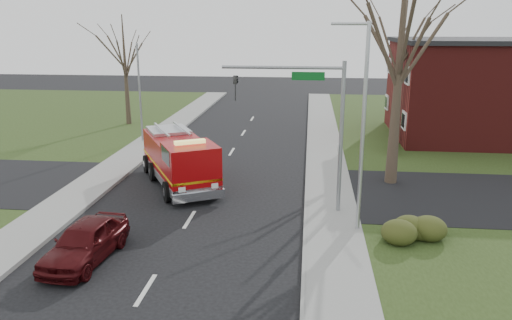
# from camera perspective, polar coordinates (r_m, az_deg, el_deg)

# --- Properties ---
(ground) EXTENTS (120.00, 120.00, 0.00)m
(ground) POSITION_cam_1_polar(r_m,az_deg,el_deg) (22.19, -7.61, -6.78)
(ground) COLOR black
(ground) RESTS_ON ground
(sidewalk_right) EXTENTS (2.40, 80.00, 0.15)m
(sidewalk_right) POSITION_cam_1_polar(r_m,az_deg,el_deg) (21.60, 8.71, -7.25)
(sidewalk_right) COLOR gray
(sidewalk_right) RESTS_ON ground
(sidewalk_left) EXTENTS (2.40, 80.00, 0.15)m
(sidewalk_left) POSITION_cam_1_polar(r_m,az_deg,el_deg) (24.35, -22.02, -5.59)
(sidewalk_left) COLOR gray
(sidewalk_left) RESTS_ON ground
(brick_building) EXTENTS (15.40, 10.40, 7.25)m
(brick_building) POSITION_cam_1_polar(r_m,az_deg,el_deg) (40.67, 26.35, 7.22)
(brick_building) COLOR maroon
(brick_building) RESTS_ON ground
(health_center_sign) EXTENTS (0.12, 2.00, 1.40)m
(health_center_sign) POSITION_cam_1_polar(r_m,az_deg,el_deg) (33.71, 15.26, 2.09)
(health_center_sign) COLOR #511316
(health_center_sign) RESTS_ON ground
(hedge_corner) EXTENTS (2.80, 2.00, 0.90)m
(hedge_corner) POSITION_cam_1_polar(r_m,az_deg,el_deg) (20.82, 16.65, -7.13)
(hedge_corner) COLOR #373F17
(hedge_corner) RESTS_ON lawn_right
(bare_tree_near) EXTENTS (6.00, 6.00, 12.00)m
(bare_tree_near) POSITION_cam_1_polar(r_m,az_deg,el_deg) (26.32, 16.23, 12.82)
(bare_tree_near) COLOR #34271F
(bare_tree_near) RESTS_ON ground
(bare_tree_far) EXTENTS (5.25, 5.25, 10.50)m
(bare_tree_far) POSITION_cam_1_polar(r_m,az_deg,el_deg) (35.47, 16.10, 11.84)
(bare_tree_far) COLOR #34271F
(bare_tree_far) RESTS_ON ground
(bare_tree_left) EXTENTS (4.50, 4.50, 9.00)m
(bare_tree_left) POSITION_cam_1_polar(r_m,az_deg,el_deg) (42.77, -14.79, 11.20)
(bare_tree_left) COLOR #34271F
(bare_tree_left) RESTS_ON ground
(traffic_signal_mast) EXTENTS (5.29, 0.18, 6.80)m
(traffic_signal_mast) POSITION_cam_1_polar(r_m,az_deg,el_deg) (21.73, 6.43, 5.72)
(traffic_signal_mast) COLOR gray
(traffic_signal_mast) RESTS_ON ground
(streetlight_pole) EXTENTS (1.48, 0.16, 8.40)m
(streetlight_pole) POSITION_cam_1_polar(r_m,az_deg,el_deg) (19.90, 12.00, 4.12)
(streetlight_pole) COLOR #B7BABF
(streetlight_pole) RESTS_ON ground
(utility_pole_far) EXTENTS (0.14, 0.14, 7.00)m
(utility_pole_far) POSITION_cam_1_polar(r_m,az_deg,el_deg) (36.27, -13.13, 7.35)
(utility_pole_far) COLOR gray
(utility_pole_far) RESTS_ON ground
(fire_engine) EXTENTS (5.61, 7.54, 2.92)m
(fire_engine) POSITION_cam_1_polar(r_m,az_deg,el_deg) (26.55, -8.72, -0.08)
(fire_engine) COLOR #960609
(fire_engine) RESTS_ON ground
(parked_car_maroon) EXTENTS (2.13, 4.48, 1.48)m
(parked_car_maroon) POSITION_cam_1_polar(r_m,az_deg,el_deg) (19.18, -18.94, -8.80)
(parked_car_maroon) COLOR #3F0A0C
(parked_car_maroon) RESTS_ON ground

